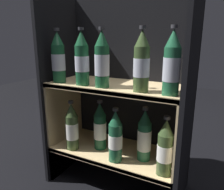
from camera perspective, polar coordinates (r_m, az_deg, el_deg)
fridge_back_wall at (r=1.27m, az=4.40°, el=1.44°), size 0.74×0.02×1.03m
fridge_side_left at (r=1.32m, az=-12.97°, el=1.58°), size 0.02×0.35×1.03m
fridge_side_right at (r=1.03m, az=19.33°, el=-2.62°), size 0.02×0.35×1.03m
shelf_lower at (r=1.25m, az=0.79°, el=-15.70°), size 0.70×0.31×0.21m
shelf_upper at (r=1.15m, az=0.91°, el=-4.64°), size 0.70×0.31×0.58m
bottle_upper_front_0 at (r=1.17m, az=-13.85°, el=9.17°), size 0.07×0.07×0.28m
bottle_upper_front_1 at (r=1.08m, az=-7.86°, el=9.05°), size 0.07×0.07×0.28m
bottle_upper_front_2 at (r=1.02m, az=-2.63°, el=8.78°), size 0.07×0.07×0.28m
bottle_upper_front_3 at (r=0.94m, az=7.72°, el=8.22°), size 0.07×0.07×0.28m
bottle_upper_front_4 at (r=0.91m, az=15.36°, el=7.54°), size 0.07×0.07×0.28m
bottle_lower_front_0 at (r=1.22m, az=-10.41°, el=-8.42°), size 0.07×0.07×0.28m
bottle_lower_front_1 at (r=1.09m, az=0.89°, el=-11.03°), size 0.07×0.07×0.28m
bottle_lower_front_2 at (r=1.02m, az=13.67°, el=-13.49°), size 0.07×0.07×0.28m
bottle_lower_back_0 at (r=1.21m, az=-3.12°, el=-8.41°), size 0.07×0.07×0.28m
bottle_lower_back_1 at (r=1.11m, az=8.45°, el=-10.73°), size 0.07×0.07×0.28m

